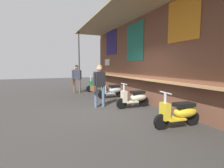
{
  "coord_description": "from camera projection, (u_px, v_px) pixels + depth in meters",
  "views": [
    {
      "loc": [
        5.73,
        -2.32,
        1.63
      ],
      "look_at": [
        -1.83,
        0.85,
        0.77
      ],
      "focal_mm": 27.53,
      "sensor_mm": 36.0,
      "label": 1
    }
  ],
  "objects": [
    {
      "name": "scooter_yellow",
      "position": [
        180.0,
        113.0,
        4.57
      ],
      "size": [
        0.49,
        1.4,
        0.97
      ],
      "rotation": [
        0.0,
        0.0,
        -1.64
      ],
      "color": "gold",
      "rests_on": "ground_plane"
    },
    {
      "name": "scooter_silver",
      "position": [
        112.0,
        90.0,
        8.82
      ],
      "size": [
        0.46,
        1.4,
        0.97
      ],
      "rotation": [
        0.0,
        0.0,
        -1.54
      ],
      "color": "#B2B5BA",
      "rests_on": "ground_plane"
    },
    {
      "name": "scooter_green",
      "position": [
        98.0,
        85.0,
        11.0
      ],
      "size": [
        0.49,
        1.4,
        0.97
      ],
      "rotation": [
        0.0,
        0.0,
        -1.5
      ],
      "color": "#237533",
      "rests_on": "ground_plane"
    },
    {
      "name": "ground_plane",
      "position": [
        110.0,
        110.0,
        6.32
      ],
      "size": [
        36.95,
        36.95,
        0.0
      ],
      "primitive_type": "plane",
      "color": "#383533"
    },
    {
      "name": "scooter_cream",
      "position": [
        135.0,
        98.0,
        6.74
      ],
      "size": [
        0.46,
        1.4,
        0.97
      ],
      "rotation": [
        0.0,
        0.0,
        -1.57
      ],
      "color": "beige",
      "rests_on": "ground_plane"
    },
    {
      "name": "shopper_browsing",
      "position": [
        99.0,
        82.0,
        6.73
      ],
      "size": [
        0.41,
        0.66,
        1.67
      ],
      "rotation": [
        0.0,
        0.0,
        0.3
      ],
      "color": "slate",
      "rests_on": "ground_plane"
    },
    {
      "name": "market_stall_facade",
      "position": [
        154.0,
        53.0,
        6.84
      ],
      "size": [
        13.2,
        2.17,
        3.95
      ],
      "color": "brown",
      "rests_on": "ground_plane"
    },
    {
      "name": "shopper_with_handbag",
      "position": [
        76.0,
        76.0,
        10.3
      ],
      "size": [
        0.27,
        0.67,
        1.68
      ],
      "rotation": [
        0.0,
        0.0,
        -0.1
      ],
      "color": "brown",
      "rests_on": "ground_plane"
    }
  ]
}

